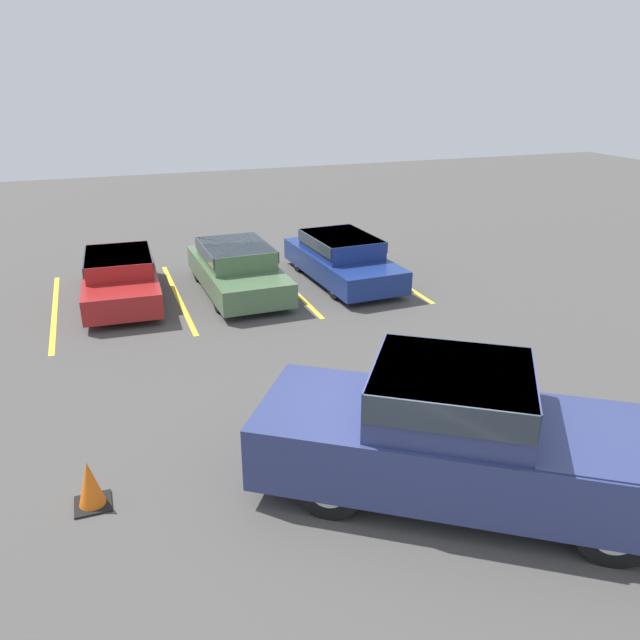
# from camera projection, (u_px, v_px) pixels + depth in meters

# --- Properties ---
(ground_plane) EXTENTS (60.00, 60.00, 0.00)m
(ground_plane) POSITION_uv_depth(u_px,v_px,m) (420.00, 489.00, 8.47)
(ground_plane) COLOR #4C4947
(stall_stripe_a) EXTENTS (0.12, 5.42, 0.01)m
(stall_stripe_a) POSITION_uv_depth(u_px,v_px,m) (55.00, 310.00, 14.78)
(stall_stripe_a) COLOR yellow
(stall_stripe_a) RESTS_ON ground_plane
(stall_stripe_b) EXTENTS (0.12, 5.42, 0.01)m
(stall_stripe_b) POSITION_uv_depth(u_px,v_px,m) (178.00, 296.00, 15.72)
(stall_stripe_b) COLOR yellow
(stall_stripe_b) RESTS_ON ground_plane
(stall_stripe_c) EXTENTS (0.12, 5.42, 0.01)m
(stall_stripe_c) POSITION_uv_depth(u_px,v_px,m) (287.00, 284.00, 16.65)
(stall_stripe_c) COLOR yellow
(stall_stripe_c) RESTS_ON ground_plane
(stall_stripe_d) EXTENTS (0.12, 5.42, 0.01)m
(stall_stripe_d) POSITION_uv_depth(u_px,v_px,m) (385.00, 273.00, 17.58)
(stall_stripe_d) COLOR yellow
(stall_stripe_d) RESTS_ON ground_plane
(pickup_truck) EXTENTS (5.69, 4.79, 1.83)m
(pickup_truck) POSITION_uv_depth(u_px,v_px,m) (470.00, 436.00, 8.03)
(pickup_truck) COLOR navy
(pickup_truck) RESTS_ON ground_plane
(parked_sedan_a) EXTENTS (1.90, 4.30, 1.16)m
(parked_sedan_a) POSITION_uv_depth(u_px,v_px,m) (120.00, 275.00, 15.29)
(parked_sedan_a) COLOR maroon
(parked_sedan_a) RESTS_ON ground_plane
(parked_sedan_b) EXTENTS (1.84, 4.36, 1.23)m
(parked_sedan_b) POSITION_uv_depth(u_px,v_px,m) (237.00, 267.00, 15.88)
(parked_sedan_b) COLOR #4C6B47
(parked_sedan_b) RESTS_ON ground_plane
(parked_sedan_c) EXTENTS (1.94, 4.43, 1.23)m
(parked_sedan_c) POSITION_uv_depth(u_px,v_px,m) (342.00, 257.00, 16.72)
(parked_sedan_c) COLOR navy
(parked_sedan_c) RESTS_ON ground_plane
(traffic_cone) EXTENTS (0.46, 0.46, 0.66)m
(traffic_cone) POSITION_uv_depth(u_px,v_px,m) (90.00, 485.00, 8.04)
(traffic_cone) COLOR black
(traffic_cone) RESTS_ON ground_plane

